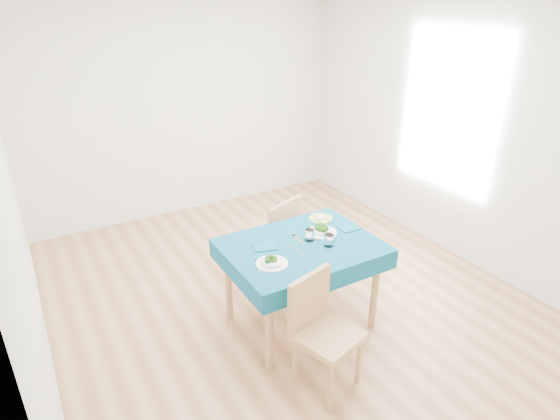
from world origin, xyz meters
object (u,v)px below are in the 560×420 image
bowl_far (322,229)px  chair_near (329,327)px  chair_far (268,222)px  table (301,284)px  side_plate (321,218)px  bowl_near (272,260)px

bowl_far → chair_near: bearing=-121.3°
chair_far → table: bearing=60.2°
side_plate → table: bearing=-142.2°
table → bowl_near: size_ratio=4.99×
chair_far → bowl_near: (-0.49, -0.95, 0.21)m
side_plate → bowl_far: bearing=-123.3°
chair_near → bowl_far: (0.47, 0.78, 0.29)m
chair_far → bowl_near: size_ratio=4.83×
chair_near → bowl_far: 0.95m
bowl_far → side_plate: size_ratio=1.21×
table → bowl_far: bearing=18.2°
table → side_plate: (0.40, 0.31, 0.38)m
side_plate → chair_near: bearing=-121.7°
chair_far → bowl_far: 0.77m
table → chair_near: bearing=-107.6°
chair_near → table: bearing=56.7°
table → chair_near: chair_near is taller
table → bowl_far: 0.49m
bowl_far → table: bearing=-161.8°
bowl_near → side_plate: size_ratio=1.15×
chair_near → side_plate: 1.21m
chair_far → bowl_near: bearing=42.5°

